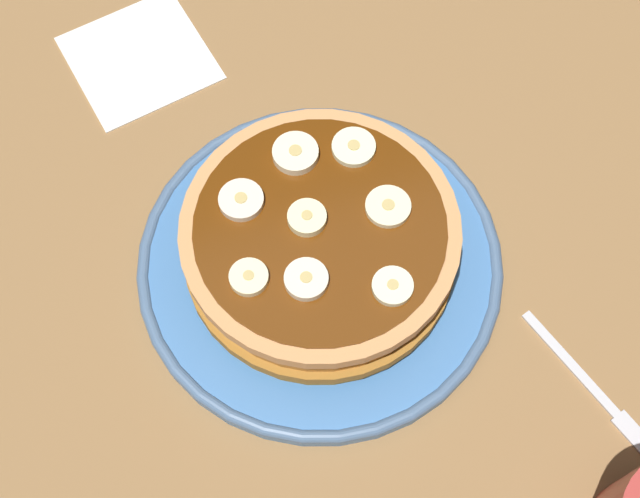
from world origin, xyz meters
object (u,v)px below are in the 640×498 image
(plate, at_px, (320,263))
(banana_slice_4, at_px, (392,287))
(fork, at_px, (596,391))
(banana_slice_1, at_px, (354,148))
(banana_slice_3, at_px, (249,278))
(banana_slice_2, at_px, (388,208))
(banana_slice_7, at_px, (306,280))
(banana_slice_5, at_px, (294,154))
(napkin, at_px, (139,58))
(pancake_stack, at_px, (319,244))
(banana_slice_6, at_px, (241,201))
(banana_slice_0, at_px, (307,218))

(plate, xyz_separation_m, banana_slice_4, (0.03, -0.06, 0.06))
(fork, bearing_deg, banana_slice_1, 120.18)
(banana_slice_3, bearing_deg, banana_slice_2, 12.00)
(banana_slice_2, relative_size, banana_slice_7, 1.07)
(banana_slice_5, bearing_deg, napkin, 117.15)
(pancake_stack, height_order, banana_slice_4, banana_slice_4)
(plate, relative_size, banana_slice_6, 8.63)
(banana_slice_7, distance_m, fork, 0.22)
(pancake_stack, height_order, banana_slice_3, banana_slice_3)
(banana_slice_6, distance_m, napkin, 0.21)
(pancake_stack, relative_size, banana_slice_0, 7.47)
(banana_slice_1, bearing_deg, plate, -128.17)
(pancake_stack, relative_size, banana_slice_5, 6.14)
(banana_slice_2, xyz_separation_m, banana_slice_7, (-0.07, -0.04, 0.00))
(banana_slice_5, bearing_deg, banana_slice_4, -73.96)
(pancake_stack, xyz_separation_m, banana_slice_6, (-0.05, 0.03, 0.03))
(napkin, bearing_deg, banana_slice_1, -53.91)
(banana_slice_1, relative_size, banana_slice_3, 1.19)
(plate, height_order, banana_slice_7, banana_slice_7)
(banana_slice_6, bearing_deg, banana_slice_3, -99.99)
(pancake_stack, xyz_separation_m, banana_slice_3, (-0.06, -0.02, 0.03))
(banana_slice_7, bearing_deg, napkin, 104.38)
(banana_slice_0, xyz_separation_m, banana_slice_1, (0.05, 0.04, -0.00))
(banana_slice_1, relative_size, banana_slice_4, 1.14)
(banana_slice_0, xyz_separation_m, banana_slice_4, (0.04, -0.06, -0.00))
(banana_slice_5, relative_size, napkin, 0.30)
(napkin, bearing_deg, pancake_stack, -69.02)
(banana_slice_5, bearing_deg, plate, -89.16)
(banana_slice_3, height_order, banana_slice_4, same)
(banana_slice_6, bearing_deg, banana_slice_0, -34.10)
(banana_slice_2, bearing_deg, banana_slice_4, -106.33)
(pancake_stack, distance_m, napkin, 0.25)
(banana_slice_3, bearing_deg, banana_slice_6, 80.01)
(napkin, bearing_deg, banana_slice_5, -62.85)
(banana_slice_5, relative_size, banana_slice_6, 1.04)
(pancake_stack, height_order, banana_slice_2, banana_slice_2)
(banana_slice_7, height_order, fork, banana_slice_7)
(banana_slice_7, bearing_deg, banana_slice_0, 72.61)
(pancake_stack, relative_size, banana_slice_2, 6.37)
(banana_slice_2, xyz_separation_m, fork, (0.11, -0.15, -0.07))
(banana_slice_2, height_order, fork, banana_slice_2)
(banana_slice_3, xyz_separation_m, napkin, (-0.03, 0.25, -0.07))
(banana_slice_4, relative_size, banana_slice_6, 0.88)
(banana_slice_5, distance_m, banana_slice_6, 0.05)
(banana_slice_1, bearing_deg, banana_slice_4, -94.51)
(banana_slice_0, xyz_separation_m, napkin, (-0.08, 0.22, -0.07))
(banana_slice_1, distance_m, napkin, 0.23)
(banana_slice_0, relative_size, banana_slice_4, 0.98)
(banana_slice_4, relative_size, banana_slice_5, 0.84)
(plate, distance_m, banana_slice_5, 0.09)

